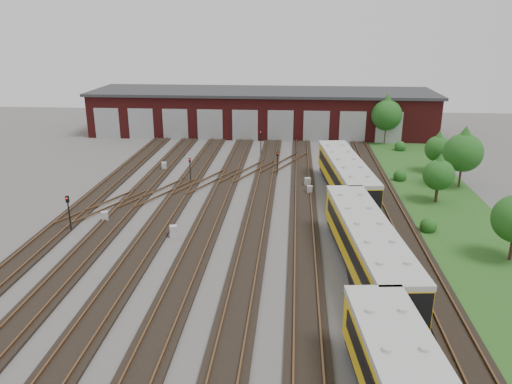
{
  "coord_description": "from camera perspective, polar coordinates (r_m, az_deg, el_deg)",
  "views": [
    {
      "loc": [
        5.07,
        -35.27,
        16.09
      ],
      "look_at": [
        1.8,
        5.75,
        2.0
      ],
      "focal_mm": 35.0,
      "sensor_mm": 36.0,
      "label": 1
    }
  ],
  "objects": [
    {
      "name": "signal_mast_1",
      "position": [
        52.65,
        -7.55,
        2.86
      ],
      "size": [
        0.25,
        0.24,
        2.62
      ],
      "rotation": [
        0.0,
        0.0,
        0.42
      ],
      "color": "black",
      "rests_on": "ground"
    },
    {
      "name": "relay_cabinet_2",
      "position": [
        39.83,
        -9.42,
        -4.45
      ],
      "size": [
        0.68,
        0.61,
        0.95
      ],
      "primitive_type": "cube",
      "rotation": [
        0.0,
        0.0,
        0.27
      ],
      "color": "#AFB2B4",
      "rests_on": "ground"
    },
    {
      "name": "relay_cabinet_0",
      "position": [
        44.1,
        -16.89,
        -2.72
      ],
      "size": [
        0.68,
        0.64,
        0.91
      ],
      "primitive_type": "cube",
      "rotation": [
        0.0,
        0.0,
        0.42
      ],
      "color": "#AFB2B4",
      "rests_on": "ground"
    },
    {
      "name": "tree_0",
      "position": [
        71.37,
        14.72,
        8.92
      ],
      "size": [
        4.2,
        4.2,
        6.96
      ],
      "color": "#372118",
      "rests_on": "ground"
    },
    {
      "name": "signal_mast_0",
      "position": [
        42.54,
        -20.64,
        -1.78
      ],
      "size": [
        0.28,
        0.26,
        3.01
      ],
      "rotation": [
        0.0,
        0.0,
        0.09
      ],
      "color": "black",
      "rests_on": "ground"
    },
    {
      "name": "relay_cabinet_1",
      "position": [
        57.97,
        -10.47,
        2.93
      ],
      "size": [
        0.64,
        0.58,
        0.9
      ],
      "primitive_type": "cube",
      "rotation": [
        0.0,
        0.0,
        0.27
      ],
      "color": "#AFB2B4",
      "rests_on": "ground"
    },
    {
      "name": "tree_1",
      "position": [
        58.93,
        20.12,
        4.97
      ],
      "size": [
        2.88,
        2.88,
        4.78
      ],
      "color": "#372118",
      "rests_on": "ground"
    },
    {
      "name": "track_network",
      "position": [
        39.61,
        -3.45,
        -4.93
      ],
      "size": [
        30.4,
        70.0,
        0.33
      ],
      "color": "black",
      "rests_on": "ground"
    },
    {
      "name": "signal_mast_2",
      "position": [
        62.78,
        0.56,
        6.01
      ],
      "size": [
        0.33,
        0.31,
        3.24
      ],
      "rotation": [
        0.0,
        0.0,
        -0.41
      ],
      "color": "black",
      "rests_on": "ground"
    },
    {
      "name": "relay_cabinet_3",
      "position": [
        51.49,
        5.92,
        1.13
      ],
      "size": [
        0.66,
        0.6,
        0.93
      ],
      "primitive_type": "cube",
      "rotation": [
        0.0,
        0.0,
        0.29
      ],
      "color": "#AFB2B4",
      "rests_on": "ground"
    },
    {
      "name": "bush_0",
      "position": [
        42.56,
        19.13,
        -3.44
      ],
      "size": [
        1.35,
        1.35,
        1.35
      ],
      "primitive_type": "sphere",
      "color": "#1C4B15",
      "rests_on": "ground"
    },
    {
      "name": "signal_mast_3",
      "position": [
        54.68,
        2.46,
        3.64
      ],
      "size": [
        0.25,
        0.24,
        2.66
      ],
      "rotation": [
        0.0,
        0.0,
        0.35
      ],
      "color": "black",
      "rests_on": "ground"
    },
    {
      "name": "maintenance_shed",
      "position": [
        76.51,
        0.69,
        9.2
      ],
      "size": [
        51.0,
        12.5,
        6.35
      ],
      "color": "#561515",
      "rests_on": "ground"
    },
    {
      "name": "metro_train",
      "position": [
        33.82,
        12.58,
        -6.14
      ],
      "size": [
        4.6,
        48.36,
        3.34
      ],
      "rotation": [
        0.0,
        0.0,
        0.11
      ],
      "color": "black",
      "rests_on": "ground"
    },
    {
      "name": "tree_2",
      "position": [
        54.14,
        22.66,
        4.65
      ],
      "size": [
        3.86,
        3.86,
        6.4
      ],
      "color": "#372118",
      "rests_on": "ground"
    },
    {
      "name": "relay_cabinet_4",
      "position": [
        49.24,
        6.16,
        0.24
      ],
      "size": [
        0.54,
        0.46,
        0.86
      ],
      "primitive_type": "cube",
      "rotation": [
        0.0,
        0.0,
        -0.07
      ],
      "color": "#AFB2B4",
      "rests_on": "ground"
    },
    {
      "name": "grass_verge",
      "position": [
        50.02,
        20.46,
        -1.08
      ],
      "size": [
        8.0,
        55.0,
        0.05
      ],
      "primitive_type": "cube",
      "color": "#22531B",
      "rests_on": "ground"
    },
    {
      "name": "bush_2",
      "position": [
        68.37,
        16.18,
        5.17
      ],
      "size": [
        1.46,
        1.46,
        1.46
      ],
      "primitive_type": "sphere",
      "color": "#1C4B15",
      "rests_on": "ground"
    },
    {
      "name": "ground",
      "position": [
        39.1,
        -3.32,
        -5.43
      ],
      "size": [
        120.0,
        120.0,
        0.0
      ],
      "primitive_type": "plane",
      "color": "#494744",
      "rests_on": "ground"
    },
    {
      "name": "bush_1",
      "position": [
        55.24,
        16.14,
        1.95
      ],
      "size": [
        1.38,
        1.38,
        1.38
      ],
      "primitive_type": "sphere",
      "color": "#1C4B15",
      "rests_on": "ground"
    },
    {
      "name": "tree_3",
      "position": [
        48.9,
        20.21,
        2.24
      ],
      "size": [
        2.86,
        2.86,
        4.74
      ],
      "color": "#372118",
      "rests_on": "ground"
    }
  ]
}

